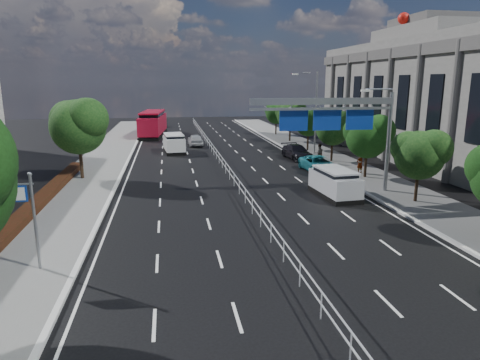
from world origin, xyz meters
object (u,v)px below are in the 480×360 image
object	(u,v)px
near_car_dark	(159,123)
pedestrian_a	(360,164)
toilet_sign	(21,206)
overhead_gantry	(338,116)
red_bus	(153,123)
parked_car_teal	(318,164)
pedestrian_b	(319,153)
near_car_silver	(195,140)
silver_minivan	(335,183)
parked_car_dark	(297,152)
white_minivan	(174,143)

from	to	relation	value
near_car_dark	pedestrian_a	distance (m)	47.62
toilet_sign	near_car_dark	bearing A→B (deg)	85.57
overhead_gantry	red_bus	size ratio (longest dim) A/B	0.83
parked_car_teal	pedestrian_b	xyz separation A→B (m)	(1.30, 3.45, 0.37)
near_car_silver	parked_car_teal	world-z (taller)	near_car_silver
parked_car_teal	red_bus	bearing A→B (deg)	115.61
near_car_silver	pedestrian_b	bearing A→B (deg)	124.82
near_car_silver	parked_car_teal	size ratio (longest dim) A/B	0.86
silver_minivan	near_car_dark	bearing A→B (deg)	100.20
parked_car_dark	near_car_dark	bearing A→B (deg)	107.56
toilet_sign	parked_car_dark	size ratio (longest dim) A/B	0.86
toilet_sign	near_car_silver	xyz separation A→B (m)	(9.45, 35.71, -2.21)
overhead_gantry	near_car_silver	bearing A→B (deg)	107.82
red_bus	silver_minivan	xyz separation A→B (m)	(13.51, -37.29, -0.91)
silver_minivan	near_car_silver	bearing A→B (deg)	103.01
white_minivan	near_car_silver	xyz separation A→B (m)	(2.75, 4.95, -0.31)
white_minivan	near_car_silver	world-z (taller)	white_minivan
red_bus	pedestrian_a	xyz separation A→B (m)	(18.40, -30.80, -0.92)
pedestrian_b	white_minivan	bearing A→B (deg)	-25.68
near_car_silver	red_bus	bearing A→B (deg)	-66.21
overhead_gantry	near_car_silver	world-z (taller)	overhead_gantry
overhead_gantry	near_car_dark	distance (m)	52.02
toilet_sign	pedestrian_a	world-z (taller)	toilet_sign
white_minivan	parked_car_dark	bearing A→B (deg)	-32.22
overhead_gantry	parked_car_teal	world-z (taller)	overhead_gantry
white_minivan	overhead_gantry	bearing A→B (deg)	-67.10
parked_car_teal	parked_car_dark	size ratio (longest dim) A/B	1.00
white_minivan	pedestrian_a	bearing A→B (deg)	-48.47
toilet_sign	silver_minivan	world-z (taller)	toilet_sign
red_bus	pedestrian_b	bearing A→B (deg)	-51.30
pedestrian_a	parked_car_teal	bearing A→B (deg)	-46.60
overhead_gantry	near_car_dark	xyz separation A→B (m)	(-13.03, 50.12, -4.93)
pedestrian_b	silver_minivan	bearing A→B (deg)	84.05
near_car_dark	silver_minivan	xyz separation A→B (m)	(12.79, -50.70, 0.30)
parked_car_dark	pedestrian_b	size ratio (longest dim) A/B	2.73
near_car_silver	parked_car_teal	distance (m)	20.42
white_minivan	near_car_dark	world-z (taller)	white_minivan
near_car_dark	red_bus	bearing A→B (deg)	83.96
red_bus	pedestrian_b	size ratio (longest dim) A/B	6.71
parked_car_teal	pedestrian_a	size ratio (longest dim) A/B	3.00
toilet_sign	white_minivan	size ratio (longest dim) A/B	0.86
white_minivan	near_car_dark	distance (m)	29.49
parked_car_dark	red_bus	bearing A→B (deg)	119.70
near_car_dark	parked_car_teal	distance (m)	44.83
near_car_dark	pedestrian_a	bearing A→B (deg)	108.82
white_minivan	red_bus	distance (m)	16.27
pedestrian_a	parked_car_dark	bearing A→B (deg)	-85.72
red_bus	silver_minivan	bearing A→B (deg)	-64.44
white_minivan	pedestrian_b	world-z (taller)	white_minivan
toilet_sign	overhead_gantry	bearing A→B (deg)	29.60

